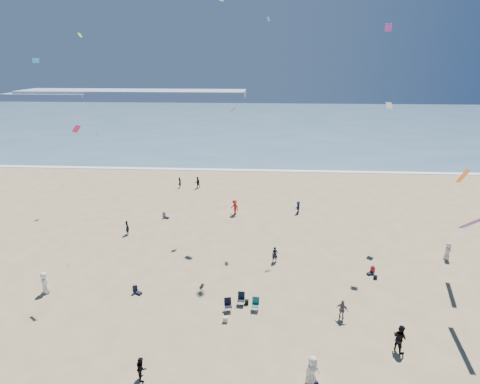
{
  "coord_description": "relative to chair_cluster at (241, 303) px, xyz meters",
  "views": [
    {
      "loc": [
        3.36,
        -15.14,
        17.64
      ],
      "look_at": [
        2.0,
        8.0,
        9.36
      ],
      "focal_mm": 28.0,
      "sensor_mm": 36.0,
      "label": 1
    }
  ],
  "objects": [
    {
      "name": "ocean",
      "position": [
        -2.1,
        86.77,
        -0.47
      ],
      "size": [
        220.0,
        100.0,
        0.06
      ],
      "primitive_type": "cube",
      "color": "#476B84",
      "rests_on": "ground"
    },
    {
      "name": "white_tote",
      "position": [
        -1.06,
        -1.55,
        -0.3
      ],
      "size": [
        0.35,
        0.2,
        0.4
      ],
      "primitive_type": "cube",
      "color": "silver",
      "rests_on": "ground"
    },
    {
      "name": "navy_bag",
      "position": [
        11.12,
        4.69,
        -0.33
      ],
      "size": [
        0.28,
        0.18,
        0.34
      ],
      "primitive_type": "cube",
      "color": "black",
      "rests_on": "ground"
    },
    {
      "name": "standing_flyers",
      "position": [
        0.7,
        8.06,
        0.35
      ],
      "size": [
        35.17,
        35.11,
        1.87
      ],
      "color": "black",
      "rests_on": "ground"
    },
    {
      "name": "black_backpack",
      "position": [
        0.36,
        0.58,
        -0.31
      ],
      "size": [
        0.3,
        0.22,
        0.38
      ],
      "primitive_type": "cube",
      "color": "black",
      "rests_on": "ground"
    },
    {
      "name": "headland_far",
      "position": [
        -62.1,
        161.77,
        1.1
      ],
      "size": [
        110.0,
        20.0,
        3.2
      ],
      "primitive_type": "cube",
      "color": "#7A8EA8",
      "rests_on": "ground"
    },
    {
      "name": "seated_group",
      "position": [
        -0.62,
        0.98,
        -0.08
      ],
      "size": [
        22.11,
        29.77,
        0.84
      ],
      "color": "silver",
      "rests_on": "ground"
    },
    {
      "name": "surf_line",
      "position": [
        -2.1,
        36.77,
        -0.46
      ],
      "size": [
        220.0,
        1.2,
        0.08
      ],
      "primitive_type": "cube",
      "color": "white",
      "rests_on": "ground"
    },
    {
      "name": "chair_cluster",
      "position": [
        0.0,
        0.0,
        0.0
      ],
      "size": [
        2.69,
        1.48,
        1.0
      ],
      "color": "black",
      "rests_on": "ground"
    },
    {
      "name": "kites_aloft",
      "position": [
        7.86,
        4.12,
        13.28
      ],
      "size": [
        39.55,
        39.18,
        29.1
      ],
      "color": "#238CDD",
      "rests_on": "ground"
    },
    {
      "name": "headland_near",
      "position": [
        -102.1,
        156.77,
        0.5
      ],
      "size": [
        40.0,
        14.0,
        2.0
      ],
      "primitive_type": "cube",
      "color": "#7A8EA8",
      "rests_on": "ground"
    }
  ]
}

